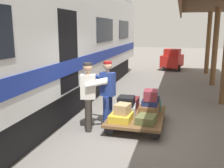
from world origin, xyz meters
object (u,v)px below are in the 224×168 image
Objects in this scene: suitcase_olive_duffel at (146,119)px; baggage_tug at (172,60)px; suitcase_maroon_trunk at (130,103)px; suitcase_navy_fabric at (150,102)px; suitcase_brown_leather at (149,110)px; luggage_cart at (137,116)px; suitcase_tan_vintage at (123,109)px; suitcase_slate_roller at (152,97)px; suitcase_gray_aluminum at (126,109)px; suitcase_yellow_case at (121,117)px; suitcase_burgundy_valise at (151,95)px; suitcase_black_hardshell at (126,101)px; porter_by_door at (89,94)px; suitcase_teal_softside at (151,105)px; train_car at (16,46)px; porter_in_overalls at (107,91)px.

suitcase_olive_duffel is 0.28× the size of baggage_tug.
suitcase_navy_fabric reaches higher than suitcase_maroon_trunk.
suitcase_brown_leather is at bearing 88.68° from baggage_tug.
suitcase_tan_vintage reaches higher than luggage_cart.
suitcase_slate_roller is (-0.58, -1.09, 0.05)m from suitcase_tan_vintage.
suitcase_maroon_trunk is 0.54m from suitcase_gray_aluminum.
suitcase_burgundy_valise is at bearing -139.68° from suitcase_yellow_case.
suitcase_gray_aluminum reaches higher than luggage_cart.
suitcase_brown_leather is 0.55m from suitcase_olive_duffel.
suitcase_olive_duffel is at bearing 138.63° from suitcase_gray_aluminum.
baggage_tug reaches higher than suitcase_black_hardshell.
porter_by_door reaches higher than suitcase_yellow_case.
suitcase_burgundy_valise reaches higher than suitcase_teal_softside.
suitcase_maroon_trunk is 0.82m from suitcase_brown_leather.
suitcase_teal_softside is 0.59m from suitcase_navy_fabric.
luggage_cart is at bearing 0.54° from suitcase_burgundy_valise.
suitcase_navy_fabric reaches higher than suitcase_gray_aluminum.
suitcase_olive_duffel is 1.25× the size of suitcase_burgundy_valise.
train_car is at bearing 18.01° from suitcase_maroon_trunk.
suitcase_tan_vintage is 0.90m from porter_by_door.
suitcase_olive_duffel is at bearing 90.00° from suitcase_brown_leather.
suitcase_tan_vintage is at bearing 61.66° from suitcase_teal_softside.
porter_in_overalls is (1.09, 0.21, 0.27)m from suitcase_navy_fabric.
porter_by_door reaches higher than suitcase_black_hardshell.
suitcase_slate_roller reaches higher than suitcase_maroon_trunk.
suitcase_maroon_trunk is 0.94× the size of suitcase_yellow_case.
train_car is 3.26m from suitcase_tan_vintage.
luggage_cart is at bearing 180.00° from suitcase_gray_aluminum.
suitcase_brown_leather is at bearing -169.64° from porter_in_overalls.
suitcase_brown_leather reaches higher than luggage_cart.
suitcase_olive_duffel is at bearing 161.97° from porter_in_overalls.
luggage_cart is 0.68m from suitcase_burgundy_valise.
suitcase_maroon_trunk is at bearing 1.44° from suitcase_slate_roller.
train_car is 44.50× the size of suitcase_black_hardshell.
porter_in_overalls is (0.76, 0.20, 0.67)m from luggage_cart.
suitcase_burgundy_valise is (-0.64, -0.00, 0.43)m from suitcase_gray_aluminum.
porter_by_door is 10.70m from baggage_tug.
suitcase_maroon_trunk is 1.03× the size of suitcase_olive_duffel.
suitcase_teal_softside is at bearing -88.16° from suitcase_navy_fabric.
luggage_cart is 3.92× the size of suitcase_teal_softside.
suitcase_teal_softside is at bearing 96.94° from suitcase_slate_roller.
suitcase_burgundy_valise is (-0.62, -0.03, 0.19)m from suitcase_black_hardshell.
suitcase_yellow_case is (0.00, 1.09, -0.06)m from suitcase_maroon_trunk.
luggage_cart is 0.35m from suitcase_gray_aluminum.
suitcase_yellow_case is 0.21m from suitcase_tan_vintage.
suitcase_burgundy_valise reaches higher than suitcase_gray_aluminum.
porter_in_overalls is (0.45, -0.35, 0.54)m from suitcase_yellow_case.
suitcase_slate_roller reaches higher than suitcase_gray_aluminum.
suitcase_gray_aluminum is at bearing 41.37° from suitcase_teal_softside.
suitcase_black_hardshell reaches higher than suitcase_teal_softside.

